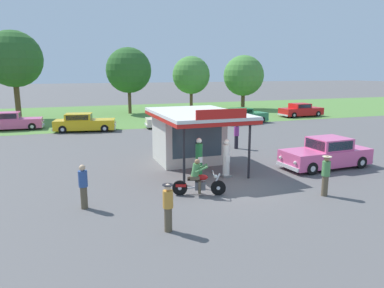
{
  "coord_description": "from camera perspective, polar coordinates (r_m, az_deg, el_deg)",
  "views": [
    {
      "loc": [
        -6.98,
        -14.17,
        5.17
      ],
      "look_at": [
        -0.73,
        3.28,
        1.4
      ],
      "focal_mm": 33.64,
      "sensor_mm": 36.0,
      "label": 1
    }
  ],
  "objects": [
    {
      "name": "tree_oak_far_left",
      "position": [
        48.16,
        -0.06,
        10.78
      ],
      "size": [
        4.94,
        4.94,
        7.12
      ],
      "color": "brown",
      "rests_on": "ground"
    },
    {
      "name": "parked_car_back_row_far_left",
      "position": [
        43.62,
        16.87,
        5.11
      ],
      "size": [
        5.31,
        2.22,
        1.52
      ],
      "color": "red",
      "rests_on": "ground"
    },
    {
      "name": "grass_verge_strip",
      "position": [
        45.01,
        -10.7,
        4.7
      ],
      "size": [
        120.0,
        24.0,
        0.01
      ],
      "primitive_type": "cube",
      "color": "#56843D",
      "rests_on": "ground"
    },
    {
      "name": "parked_car_back_row_left",
      "position": [
        32.8,
        -16.78,
        3.2
      ],
      "size": [
        5.51,
        2.79,
        1.57
      ],
      "color": "gold",
      "rests_on": "ground"
    },
    {
      "name": "ground_plane",
      "position": [
        16.62,
        6.24,
        -6.7
      ],
      "size": [
        300.0,
        300.0,
        0.0
      ],
      "primitive_type": "plane",
      "color": "#5B5959"
    },
    {
      "name": "motorcycle_with_rider",
      "position": [
        15.21,
        0.98,
        -5.77
      ],
      "size": [
        2.17,
        0.96,
        1.58
      ],
      "color": "black",
      "rests_on": "ground"
    },
    {
      "name": "tree_oak_right",
      "position": [
        50.33,
        8.18,
        10.67
      ],
      "size": [
        5.49,
        5.49,
        7.31
      ],
      "color": "brown",
      "rests_on": "ground"
    },
    {
      "name": "bystander_leaning_by_kiosk",
      "position": [
        16.07,
        20.44,
        -4.54
      ],
      "size": [
        0.38,
        0.38,
        1.73
      ],
      "color": "brown",
      "rests_on": "ground"
    },
    {
      "name": "parked_car_back_row_centre_left",
      "position": [
        36.68,
        8.03,
        4.37
      ],
      "size": [
        5.46,
        2.66,
        1.52
      ],
      "color": "#2D844C",
      "rests_on": "ground"
    },
    {
      "name": "gas_pump_offside",
      "position": [
        17.82,
        5.45,
        -2.53
      ],
      "size": [
        0.44,
        0.44,
        1.9
      ],
      "color": "slate",
      "rests_on": "ground"
    },
    {
      "name": "bystander_chatting_near_pumps",
      "position": [
        24.45,
        7.06,
        1.44
      ],
      "size": [
        0.38,
        0.38,
        1.74
      ],
      "color": "black",
      "rests_on": "ground"
    },
    {
      "name": "bystander_standing_back_lot",
      "position": [
        14.3,
        -16.85,
        -6.32
      ],
      "size": [
        0.34,
        0.34,
        1.73
      ],
      "color": "brown",
      "rests_on": "ground"
    },
    {
      "name": "featured_classic_sedan",
      "position": [
        20.87,
        20.47,
        -1.52
      ],
      "size": [
        5.17,
        2.17,
        1.63
      ],
      "color": "#E55993",
      "rests_on": "ground"
    },
    {
      "name": "tree_oak_centre",
      "position": [
        45.16,
        -9.87,
        11.36
      ],
      "size": [
        5.48,
        5.48,
        8.01
      ],
      "color": "brown",
      "rests_on": "ground"
    },
    {
      "name": "parked_car_back_row_right",
      "position": [
        33.69,
        -3.02,
        3.78
      ],
      "size": [
        5.48,
        2.46,
        1.4
      ],
      "color": "beige",
      "rests_on": "ground"
    },
    {
      "name": "tree_oak_left",
      "position": [
        43.21,
        -26.45,
        11.82
      ],
      "size": [
        5.94,
        5.94,
        9.4
      ],
      "color": "brown",
      "rests_on": "ground"
    },
    {
      "name": "service_station_kiosk",
      "position": [
        20.34,
        -0.26,
        1.89
      ],
      "size": [
        4.23,
        6.38,
        3.49
      ],
      "color": "beige",
      "rests_on": "ground"
    },
    {
      "name": "gas_pump_nearside",
      "position": [
        17.25,
        1.11,
        -2.68
      ],
      "size": [
        0.44,
        0.44,
        2.06
      ],
      "color": "slate",
      "rests_on": "ground"
    },
    {
      "name": "bystander_strolling_foreground",
      "position": [
        11.85,
        -3.82,
        -9.81
      ],
      "size": [
        0.36,
        0.36,
        1.62
      ],
      "color": "brown",
      "rests_on": "ground"
    },
    {
      "name": "parked_car_back_row_far_right",
      "position": [
        35.98,
        -26.74,
        3.16
      ],
      "size": [
        5.29,
        2.02,
        1.59
      ],
      "color": "#E55993",
      "rests_on": "ground"
    }
  ]
}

